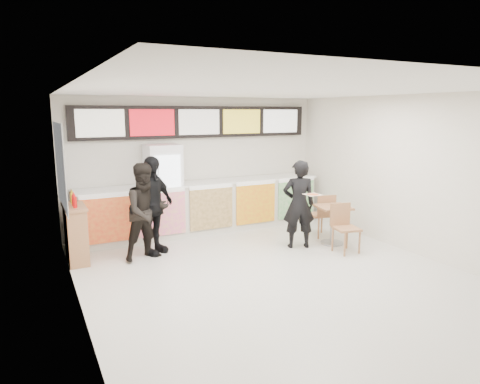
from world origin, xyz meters
TOP-DOWN VIEW (x-y plane):
  - floor at (0.00, 0.00)m, footprint 7.00×7.00m
  - ceiling at (0.00, 0.00)m, footprint 7.00×7.00m
  - wall_back at (0.00, 3.50)m, footprint 6.00×0.00m
  - wall_left at (-3.00, 0.00)m, footprint 0.00×7.00m
  - wall_right at (3.00, 0.00)m, footprint 0.00×7.00m
  - service_counter at (0.00, 3.09)m, footprint 5.56×0.77m
  - menu_board at (0.00, 3.41)m, footprint 5.50×0.14m
  - drinks_fridge at (-0.93, 3.11)m, footprint 0.70×0.67m
  - mirror_panel at (-2.99, 2.45)m, footprint 0.01×2.00m
  - customer_main at (1.23, 1.21)m, footprint 0.75×0.63m
  - customer_left at (-1.64, 1.87)m, footprint 0.99×0.84m
  - customer_mid at (-1.47, 2.12)m, footprint 1.17×0.97m
  - pizza_slice at (1.23, 0.76)m, footprint 0.36×0.36m
  - cafe_table at (1.98, 1.07)m, footprint 0.78×1.66m
  - condiment_ledge at (-2.82, 2.34)m, footprint 0.37×0.93m

SIDE VIEW (x-z plane):
  - floor at x=0.00m, z-range 0.00..0.00m
  - condiment_ledge at x=-2.82m, z-range -0.09..1.15m
  - cafe_table at x=1.98m, z-range 0.08..1.02m
  - service_counter at x=0.00m, z-range 0.00..1.14m
  - customer_main at x=1.23m, z-range 0.00..1.75m
  - customer_left at x=-1.64m, z-range 0.00..1.78m
  - customer_mid at x=-1.47m, z-range 0.00..1.87m
  - drinks_fridge at x=-0.93m, z-range 0.00..2.00m
  - pizza_slice at x=1.23m, z-range 1.15..1.17m
  - wall_back at x=0.00m, z-range -1.50..4.50m
  - wall_left at x=-3.00m, z-range -2.00..5.00m
  - wall_right at x=3.00m, z-range -2.00..5.00m
  - mirror_panel at x=-2.99m, z-range 1.00..2.50m
  - menu_board at x=0.00m, z-range 2.10..2.80m
  - ceiling at x=0.00m, z-range 3.00..3.00m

